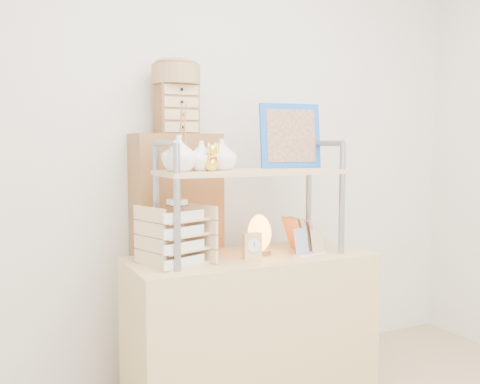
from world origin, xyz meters
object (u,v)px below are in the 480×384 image
object	(u,v)px
desk	(251,330)
salt_lamp	(259,234)
cabinet	(177,261)
letter_tray	(177,238)

from	to	relation	value
desk	salt_lamp	world-z (taller)	salt_lamp
cabinet	salt_lamp	xyz separation A→B (m)	(0.31, -0.36, 0.18)
desk	cabinet	distance (m)	0.54
salt_lamp	cabinet	bearing A→B (deg)	130.65
cabinet	letter_tray	world-z (taller)	cabinet
salt_lamp	desk	bearing A→B (deg)	-167.02
cabinet	salt_lamp	bearing A→B (deg)	-49.59
desk	cabinet	size ratio (longest dim) A/B	0.89
desk	cabinet	xyz separation A→B (m)	(-0.26, 0.37, 0.30)
cabinet	letter_tray	distance (m)	0.46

